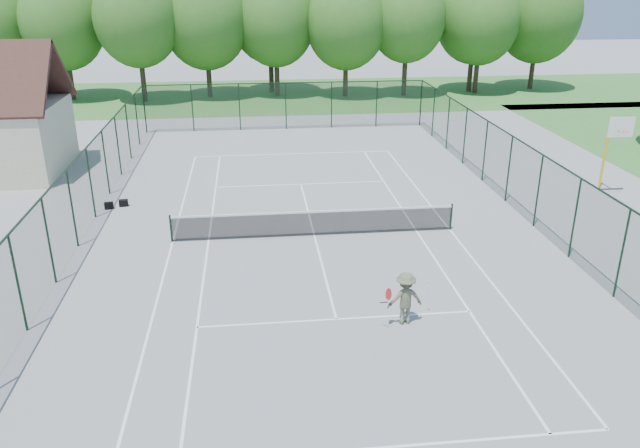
{
  "coord_description": "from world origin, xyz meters",
  "views": [
    {
      "loc": [
        -2.29,
        -22.43,
        9.67
      ],
      "look_at": [
        0.0,
        -2.0,
        1.3
      ],
      "focal_mm": 35.0,
      "sensor_mm": 36.0,
      "label": 1
    }
  ],
  "objects_px": {
    "sports_bag_a": "(109,206)",
    "tennis_player": "(405,298)",
    "tennis_net": "(314,222)",
    "basketball_goal": "(614,139)"
  },
  "relations": [
    {
      "from": "tennis_net",
      "to": "basketball_goal",
      "type": "distance_m",
      "value": 14.73
    },
    {
      "from": "basketball_goal",
      "to": "tennis_player",
      "type": "height_order",
      "value": "basketball_goal"
    },
    {
      "from": "tennis_net",
      "to": "basketball_goal",
      "type": "relative_size",
      "value": 3.04
    },
    {
      "from": "tennis_net",
      "to": "sports_bag_a",
      "type": "relative_size",
      "value": 29.55
    },
    {
      "from": "basketball_goal",
      "to": "tennis_player",
      "type": "distance_m",
      "value": 16.15
    },
    {
      "from": "sports_bag_a",
      "to": "tennis_player",
      "type": "bearing_deg",
      "value": -54.03
    },
    {
      "from": "basketball_goal",
      "to": "sports_bag_a",
      "type": "relative_size",
      "value": 9.73
    },
    {
      "from": "tennis_player",
      "to": "sports_bag_a",
      "type": "bearing_deg",
      "value": 134.55
    },
    {
      "from": "tennis_player",
      "to": "basketball_goal",
      "type": "bearing_deg",
      "value": 40.72
    },
    {
      "from": "tennis_net",
      "to": "sports_bag_a",
      "type": "distance_m",
      "value": 9.5
    }
  ]
}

